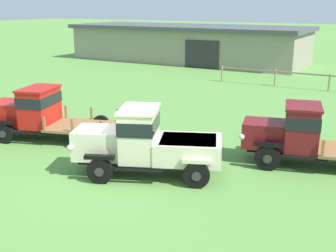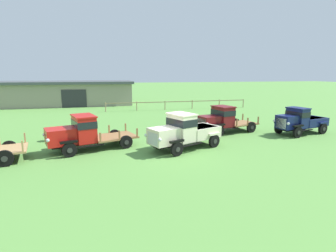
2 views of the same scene
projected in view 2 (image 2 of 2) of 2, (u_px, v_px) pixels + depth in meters
The scene contains 8 objects.
ground_plane at pixel (174, 152), 15.48m from camera, with size 240.00×240.00×0.00m, color #5B9342.
farm_shed at pixel (53, 93), 38.17m from camera, with size 22.97×8.38×3.44m.
paddock_fence at pixel (179, 103), 33.62m from camera, with size 18.46×0.49×1.13m.
vintage_truck_second_in_line at pixel (81, 132), 15.59m from camera, with size 5.65×3.45×2.13m.
vintage_truck_midrow_center at pixel (184, 131), 15.94m from camera, with size 5.03×3.41×2.22m.
vintage_truck_far_side at pixel (221, 119), 20.08m from camera, with size 5.27×2.94×2.11m.
vintage_truck_back_of_row at pixel (300, 121), 19.87m from camera, with size 4.70×2.61×2.05m.
oil_drum_beside_row at pixel (54, 134), 17.94m from camera, with size 0.66×0.66×0.94m.
Camera 2 is at (-3.81, -14.39, 4.55)m, focal length 28.00 mm.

